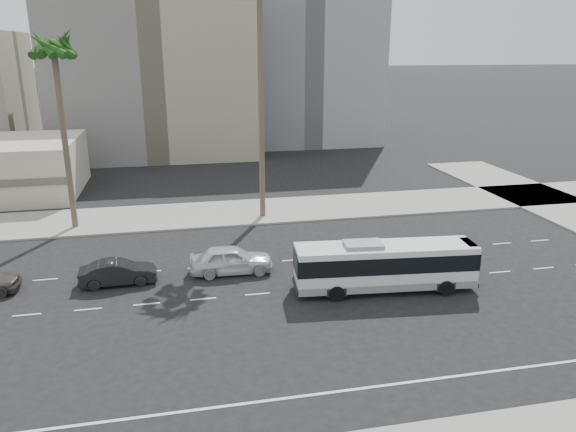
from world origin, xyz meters
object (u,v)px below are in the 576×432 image
object	(u,v)px
city_bus	(385,265)
car_b	(118,272)
car_a	(231,260)
palm_mid	(54,52)

from	to	relation	value
city_bus	car_b	distance (m)	15.31
car_a	city_bus	bearing A→B (deg)	-115.51
palm_mid	city_bus	bearing A→B (deg)	-38.55
car_a	car_b	world-z (taller)	car_a
city_bus	car_b	size ratio (longest dim) A/B	2.37
city_bus	palm_mid	xyz separation A→B (m)	(-18.91, 15.07, 11.32)
city_bus	car_a	distance (m)	9.24
palm_mid	car_a	bearing A→B (deg)	-45.41
car_b	palm_mid	size ratio (longest dim) A/B	0.30
city_bus	car_a	world-z (taller)	city_bus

